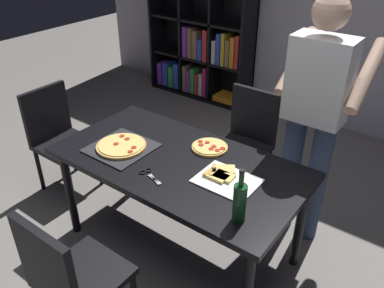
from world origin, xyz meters
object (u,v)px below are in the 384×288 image
Objects in this scene: dining_table at (178,170)px; person_serving_pizza at (315,112)px; pepperoni_pizza_on_tray at (121,147)px; wine_bottle at (240,202)px; bookshelf at (201,28)px; kitchen_scissors at (149,174)px; second_pizza_plain at (210,147)px; chair_left_end at (57,134)px; chair_near_camera at (69,276)px; chair_far_side at (247,136)px.

dining_table is 0.97m from person_serving_pizza.
wine_bottle is (1.01, -0.15, 0.10)m from pepperoni_pizza_on_tray.
bookshelf is 2.72m from person_serving_pizza.
kitchen_scissors is at bearing 177.68° from wine_bottle.
second_pizza_plain is (1.61, -2.14, -0.12)m from bookshelf.
kitchen_scissors is at bearing -104.64° from second_pizza_plain.
chair_left_end is at bearing 172.19° from wine_bottle.
chair_near_camera is at bearing -63.54° from pepperoni_pizza_on_tray.
kitchen_scissors reaches higher than dining_table.
dining_table is 1.82× the size of chair_far_side.
chair_far_side is 2.27× the size of pepperoni_pizza_on_tray.
chair_near_camera is 3.65m from bookshelf.
dining_table is 0.25m from kitchen_scissors.
second_pizza_plain is at bearing 71.01° from dining_table.
person_serving_pizza is at bearing -20.19° from chair_far_side.
second_pizza_plain is (0.08, 0.24, 0.09)m from dining_table.
person_serving_pizza reaches higher than chair_far_side.
chair_far_side and chair_left_end have the same top height.
chair_near_camera is at bearing -110.44° from person_serving_pizza.
kitchen_scissors is at bearing -60.47° from bookshelf.
chair_near_camera is at bearing -90.00° from dining_table.
kitchen_scissors is at bearing -100.04° from dining_table.
pepperoni_pizza_on_tray is (-0.40, -1.03, 0.25)m from chair_far_side.
bookshelf is at bearing 141.52° from person_serving_pizza.
chair_near_camera is at bearing -90.00° from chair_far_side.
pepperoni_pizza_on_tray is at bearing -140.94° from person_serving_pizza.
chair_far_side is 2.85× the size of wine_bottle.
person_serving_pizza is at bearing 41.30° from second_pizza_plain.
chair_near_camera is 1.00× the size of chair_left_end.
pepperoni_pizza_on_tray is at bearing -163.84° from dining_table.
bookshelf is 6.17× the size of wine_bottle.
chair_near_camera is at bearing -34.95° from chair_left_end.
chair_near_camera reaches higher than kitchen_scissors.
bookshelf is 4.92× the size of pepperoni_pizza_on_tray.
pepperoni_pizza_on_tray is at bearing 161.18° from kitchen_scissors.
person_serving_pizza is 5.54× the size of wine_bottle.
chair_left_end is 0.95m from pepperoni_pizza_on_tray.
second_pizza_plain is (0.12, 0.48, 0.01)m from kitchen_scissors.
chair_far_side is 0.46× the size of bookshelf.
pepperoni_pizza_on_tray is at bearing -111.12° from chair_far_side.
chair_near_camera is (-0.00, -0.91, -0.16)m from dining_table.
second_pizza_plain is (-0.53, 0.50, -0.11)m from wine_bottle.
second_pizza_plain is at bearing 9.77° from chair_left_end.
chair_left_end is 4.53× the size of kitchen_scissors.
chair_near_camera is 1.18m from second_pizza_plain.
wine_bottle is at bearing -23.36° from dining_table.
person_serving_pizza reaches higher than kitchen_scissors.
pepperoni_pizza_on_tray is at bearing -143.54° from second_pizza_plain.
second_pizza_plain reaches higher than dining_table.
pepperoni_pizza_on_tray is at bearing 116.46° from chair_near_camera.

